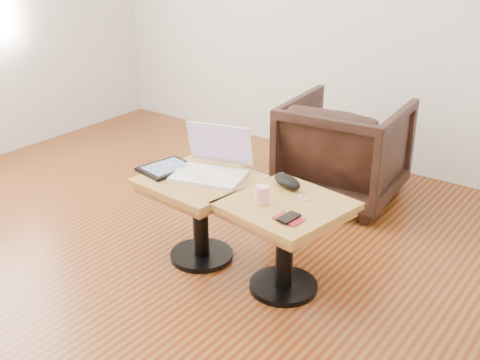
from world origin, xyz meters
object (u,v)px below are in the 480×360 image
Objects in this scene: side_table_right at (285,225)px; striped_cup at (262,195)px; armchair at (344,150)px; laptop at (212,165)px; side_table_left at (200,198)px.

side_table_right is 0.18m from striped_cup.
armchair is at bearing 112.70° from side_table_right.
laptop is 1.05m from armchair.
striped_cup reaches higher than side_table_left.
armchair reaches higher than side_table_right.
armchair reaches higher than side_table_left.
side_table_right is at bearing -23.04° from laptop.
striped_cup is at bearing 93.27° from armchair.
striped_cup is (-0.08, -0.06, 0.15)m from side_table_right.
laptop is 0.40m from striped_cup.
laptop is at bearing 161.85° from striped_cup.
side_table_left and side_table_right have the same top height.
striped_cup is 0.12× the size of armchair.
side_table_right is 0.82× the size of armchair.
laptop is (-0.46, 0.06, 0.16)m from side_table_right.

